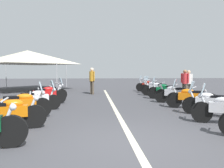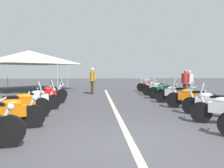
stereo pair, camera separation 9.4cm
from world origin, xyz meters
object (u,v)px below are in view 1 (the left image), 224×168
at_px(motorcycle_right_row_6, 158,88).
at_px(bystander_0, 92,80).
at_px(motorcycle_left_row_4, 45,95).
at_px(motorcycle_right_row_2, 211,103).
at_px(motorcycle_left_row_2, 20,104).
at_px(motorcycle_left_row_3, 34,99).
at_px(bystander_2, 92,79).
at_px(motorcycle_left_row_1, 7,113).
at_px(motorcycle_right_row_3, 191,97).
at_px(motorcycle_left_row_5, 48,92).
at_px(motorcycle_right_row_7, 154,87).
at_px(motorcycle_right_row_8, 149,85).
at_px(bystander_3, 185,81).
at_px(bystander_4, 189,82).
at_px(event_tent, 27,57).
at_px(motorcycle_right_row_4, 175,94).
at_px(motorcycle_right_row_5, 166,91).

height_order(motorcycle_right_row_6, bystander_0, bystander_0).
xyz_separation_m(motorcycle_left_row_4, bystander_0, (4.81, -2.15, 0.47)).
xyz_separation_m(motorcycle_right_row_2, bystander_0, (7.94, 4.20, 0.47)).
bearing_deg(motorcycle_left_row_2, motorcycle_right_row_2, -15.36).
relative_size(motorcycle_left_row_3, bystander_2, 1.15).
distance_m(motorcycle_left_row_1, motorcycle_right_row_2, 6.53).
relative_size(motorcycle_right_row_3, motorcycle_right_row_6, 1.00).
relative_size(motorcycle_left_row_5, motorcycle_right_row_7, 1.15).
xyz_separation_m(motorcycle_left_row_4, motorcycle_right_row_8, (5.72, -6.39, 0.01)).
bearing_deg(motorcycle_left_row_3, bystander_3, 5.75).
bearing_deg(bystander_4, bystander_2, -119.99).
bearing_deg(motorcycle_right_row_7, bystander_0, 27.01).
relative_size(bystander_3, event_tent, 0.27).
height_order(motorcycle_left_row_2, motorcycle_left_row_4, motorcycle_left_row_2).
bearing_deg(motorcycle_left_row_3, motorcycle_right_row_3, -20.41).
relative_size(motorcycle_right_row_3, motorcycle_right_row_4, 1.02).
distance_m(motorcycle_left_row_1, motorcycle_left_row_5, 5.83).
height_order(motorcycle_right_row_7, motorcycle_right_row_8, motorcycle_right_row_8).
height_order(motorcycle_left_row_1, motorcycle_left_row_2, motorcycle_left_row_2).
relative_size(motorcycle_left_row_1, motorcycle_right_row_8, 1.06).
bearing_deg(motorcycle_right_row_7, motorcycle_left_row_3, 77.14).
relative_size(motorcycle_left_row_1, bystander_0, 1.27).
height_order(motorcycle_left_row_5, event_tent, event_tent).
bearing_deg(motorcycle_right_row_3, event_tent, -20.24).
relative_size(motorcycle_right_row_3, bystander_2, 1.11).
bearing_deg(bystander_3, motorcycle_left_row_5, 150.99).
distance_m(motorcycle_left_row_4, motorcycle_right_row_4, 6.22).
bearing_deg(motorcycle_right_row_3, motorcycle_left_row_3, 25.63).
xyz_separation_m(motorcycle_right_row_8, event_tent, (2.25, 9.43, 2.18)).
bearing_deg(bystander_2, motorcycle_right_row_5, -73.47).
xyz_separation_m(motorcycle_right_row_6, bystander_0, (1.84, 4.11, 0.46)).
height_order(motorcycle_right_row_4, event_tent, event_tent).
bearing_deg(motorcycle_left_row_1, motorcycle_left_row_2, 80.05).
xyz_separation_m(motorcycle_left_row_1, motorcycle_left_row_4, (4.51, -0.03, 0.00)).
xyz_separation_m(motorcycle_left_row_5, motorcycle_right_row_8, (4.40, -6.54, 0.01)).
height_order(motorcycle_right_row_3, bystander_2, bystander_2).
distance_m(motorcycle_right_row_5, bystander_3, 1.62).
distance_m(motorcycle_left_row_2, motorcycle_right_row_8, 10.95).
bearing_deg(motorcycle_left_row_1, motorcycle_right_row_4, 20.12).
bearing_deg(motorcycle_right_row_7, motorcycle_right_row_6, 119.89).
bearing_deg(bystander_0, motorcycle_right_row_7, -170.69).
xyz_separation_m(motorcycle_right_row_3, bystander_2, (5.93, 4.16, 0.57)).
bearing_deg(bystander_4, motorcycle_left_row_3, -74.18).
relative_size(motorcycle_left_row_3, bystander_4, 1.28).
xyz_separation_m(motorcycle_right_row_3, motorcycle_right_row_4, (1.54, 0.10, -0.01)).
relative_size(bystander_0, bystander_2, 0.91).
xyz_separation_m(bystander_0, event_tent, (3.16, 5.19, 1.71)).
xyz_separation_m(motorcycle_left_row_3, bystander_2, (5.93, -2.21, 0.58)).
bearing_deg(motorcycle_right_row_8, motorcycle_right_row_2, 116.62).
height_order(motorcycle_left_row_4, bystander_3, bystander_3).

